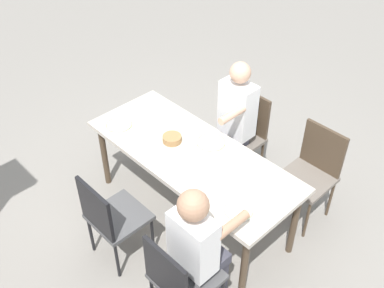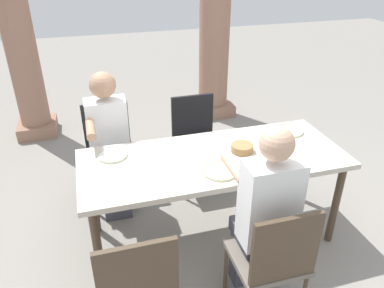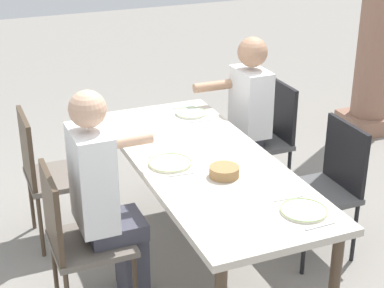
{
  "view_description": "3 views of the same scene",
  "coord_description": "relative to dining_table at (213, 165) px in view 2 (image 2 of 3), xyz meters",
  "views": [
    {
      "loc": [
        -2.18,
        2.09,
        3.34
      ],
      "look_at": [
        0.0,
        -0.01,
        0.87
      ],
      "focal_mm": 42.76,
      "sensor_mm": 36.0,
      "label": 1
    },
    {
      "loc": [
        -0.84,
        -2.31,
        2.22
      ],
      "look_at": [
        -0.15,
        0.09,
        0.86
      ],
      "focal_mm": 35.33,
      "sensor_mm": 36.0,
      "label": 2
    },
    {
      "loc": [
        3.04,
        -1.35,
        2.36
      ],
      "look_at": [
        -0.08,
        -0.05,
        0.85
      ],
      "focal_mm": 57.68,
      "sensor_mm": 36.0,
      "label": 3
    }
  ],
  "objects": [
    {
      "name": "fork_2",
      "position": [
        0.6,
        0.22,
        0.08
      ],
      "size": [
        0.02,
        0.17,
        0.01
      ],
      "primitive_type": "cube",
      "rotation": [
        0.0,
        0.0,
        -0.05
      ],
      "color": "silver",
      "rests_on": "dining_table"
    },
    {
      "name": "ground_plane",
      "position": [
        0.0,
        0.0,
        -0.7
      ],
      "size": [
        16.0,
        16.0,
        0.0
      ],
      "primitive_type": "plane",
      "color": "gray"
    },
    {
      "name": "plate_0",
      "position": [
        -0.73,
        0.21,
        0.08
      ],
      "size": [
        0.22,
        0.22,
        0.02
      ],
      "color": "white",
      "rests_on": "dining_table"
    },
    {
      "name": "spoon_1",
      "position": [
        0.12,
        -0.21,
        0.08
      ],
      "size": [
        0.03,
        0.17,
        0.01
      ],
      "primitive_type": "cube",
      "rotation": [
        0.0,
        0.0,
        -0.1
      ],
      "color": "silver",
      "rests_on": "dining_table"
    },
    {
      "name": "fork_1",
      "position": [
        -0.18,
        -0.21,
        0.08
      ],
      "size": [
        0.03,
        0.17,
        0.01
      ],
      "primitive_type": "cube",
      "rotation": [
        0.0,
        0.0,
        0.09
      ],
      "color": "silver",
      "rests_on": "dining_table"
    },
    {
      "name": "plate_2",
      "position": [
        0.75,
        0.22,
        0.08
      ],
      "size": [
        0.24,
        0.24,
        0.02
      ],
      "color": "silver",
      "rests_on": "dining_table"
    },
    {
      "name": "dining_table",
      "position": [
        0.0,
        0.0,
        0.0
      ],
      "size": [
        2.01,
        0.81,
        0.77
      ],
      "color": "beige",
      "rests_on": "ground"
    },
    {
      "name": "chair_mid_north",
      "position": [
        0.11,
        0.82,
        -0.18
      ],
      "size": [
        0.44,
        0.44,
        0.9
      ],
      "color": "#4F4F50",
      "rests_on": "ground"
    },
    {
      "name": "chair_mid_south",
      "position": [
        0.11,
        -0.83,
        -0.18
      ],
      "size": [
        0.44,
        0.44,
        0.91
      ],
      "color": "#6A6158",
      "rests_on": "ground"
    },
    {
      "name": "diner_woman_green",
      "position": [
        0.1,
        -0.65,
        0.01
      ],
      "size": [
        0.34,
        0.49,
        1.34
      ],
      "color": "#3F3F4C",
      "rests_on": "ground"
    },
    {
      "name": "spoon_2",
      "position": [
        0.9,
        0.22,
        0.08
      ],
      "size": [
        0.02,
        0.17,
        0.01
      ],
      "primitive_type": "cube",
      "rotation": [
        0.0,
        0.0,
        0.04
      ],
      "color": "silver",
      "rests_on": "dining_table"
    },
    {
      "name": "plate_1",
      "position": [
        -0.03,
        -0.21,
        0.08
      ],
      "size": [
        0.26,
        0.26,
        0.02
      ],
      "color": "silver",
      "rests_on": "dining_table"
    },
    {
      "name": "diner_man_white",
      "position": [
        -0.73,
        0.62,
        -0.0
      ],
      "size": [
        0.35,
        0.5,
        1.29
      ],
      "color": "#3F3F4C",
      "rests_on": "ground"
    },
    {
      "name": "stone_column_near",
      "position": [
        -1.53,
        2.43,
        0.78
      ],
      "size": [
        0.46,
        0.46,
        3.0
      ],
      "color": "#936B56",
      "rests_on": "ground"
    },
    {
      "name": "spoon_0",
      "position": [
        -0.58,
        0.21,
        0.08
      ],
      "size": [
        0.03,
        0.17,
        0.01
      ],
      "primitive_type": "cube",
      "rotation": [
        0.0,
        0.0,
        -0.06
      ],
      "color": "silver",
      "rests_on": "dining_table"
    },
    {
      "name": "bread_basket",
      "position": [
        0.24,
        0.01,
        0.1
      ],
      "size": [
        0.17,
        0.17,
        0.06
      ],
      "primitive_type": "cylinder",
      "color": "#9E7547",
      "rests_on": "dining_table"
    },
    {
      "name": "stone_column_centre",
      "position": [
        0.84,
        2.43,
        0.67
      ],
      "size": [
        0.52,
        0.52,
        2.78
      ],
      "color": "#936B56",
      "rests_on": "ground"
    },
    {
      "name": "chair_west_north",
      "position": [
        -0.73,
        0.82,
        -0.17
      ],
      "size": [
        0.44,
        0.44,
        0.92
      ],
      "color": "#4F4F50",
      "rests_on": "ground"
    },
    {
      "name": "chair_west_south",
      "position": [
        -0.73,
        -0.83,
        -0.16
      ],
      "size": [
        0.44,
        0.44,
        0.94
      ],
      "color": "#6A6158",
      "rests_on": "ground"
    },
    {
      "name": "fork_0",
      "position": [
        -0.88,
        0.21,
        0.08
      ],
      "size": [
        0.03,
        0.17,
        0.01
      ],
      "primitive_type": "cube",
      "rotation": [
        0.0,
        0.0,
        -0.11
      ],
      "color": "silver",
      "rests_on": "dining_table"
    }
  ]
}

